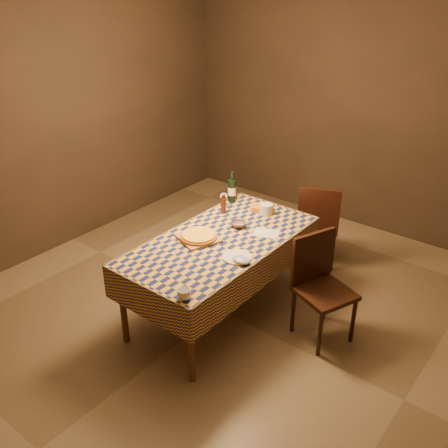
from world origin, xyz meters
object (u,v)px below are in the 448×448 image
(dining_table, at_px, (220,247))
(wine_bottle, at_px, (232,190))
(pizza, at_px, (199,236))
(chair_far, at_px, (318,221))
(chair_right, at_px, (320,281))
(cutting_board, at_px, (199,238))
(white_plate, at_px, (237,257))
(bowl, at_px, (238,224))

(dining_table, bearing_deg, wine_bottle, 120.53)
(pizza, relative_size, wine_bottle, 1.28)
(dining_table, relative_size, chair_far, 1.98)
(pizza, distance_m, chair_right, 1.10)
(cutting_board, relative_size, wine_bottle, 0.98)
(cutting_board, distance_m, chair_far, 1.49)
(white_plate, bearing_deg, chair_far, 91.02)
(cutting_board, bearing_deg, white_plate, -5.35)
(cutting_board, height_order, chair_far, chair_far)
(dining_table, bearing_deg, chair_far, 78.01)
(wine_bottle, bearing_deg, dining_table, -59.47)
(dining_table, distance_m, chair_right, 0.90)
(bowl, xyz_separation_m, wine_bottle, (-0.39, 0.40, 0.10))
(chair_far, bearing_deg, pizza, -106.79)
(pizza, height_order, chair_far, chair_far)
(pizza, xyz_separation_m, bowl, (0.13, 0.41, -0.01))
(bowl, height_order, chair_right, chair_right)
(pizza, bearing_deg, chair_right, 22.98)
(dining_table, height_order, white_plate, white_plate)
(wine_bottle, height_order, white_plate, wine_bottle)
(cutting_board, height_order, bowl, bowl)
(dining_table, bearing_deg, pizza, -142.45)
(dining_table, relative_size, pizza, 4.49)
(bowl, bearing_deg, chair_right, 0.68)
(white_plate, bearing_deg, pizza, 174.65)
(chair_right, bearing_deg, bowl, -179.32)
(pizza, bearing_deg, dining_table, 37.55)
(cutting_board, relative_size, chair_right, 0.34)
(bowl, bearing_deg, chair_far, 73.54)
(bowl, height_order, white_plate, bowl)
(white_plate, relative_size, chair_right, 0.26)
(white_plate, height_order, chair_far, chair_far)
(dining_table, height_order, pizza, pizza)
(white_plate, bearing_deg, wine_bottle, 129.79)
(bowl, xyz_separation_m, chair_right, (0.85, 0.01, -0.27))
(dining_table, height_order, wine_bottle, wine_bottle)
(dining_table, relative_size, bowl, 13.24)
(wine_bottle, distance_m, chair_far, 0.98)
(white_plate, bearing_deg, cutting_board, 174.65)
(bowl, relative_size, wine_bottle, 0.43)
(dining_table, relative_size, wine_bottle, 5.75)
(white_plate, bearing_deg, chair_right, 40.84)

